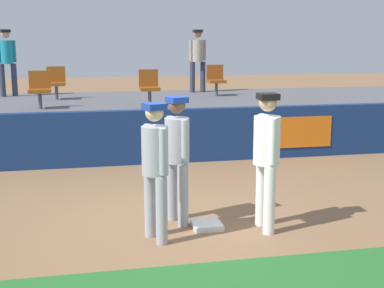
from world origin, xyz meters
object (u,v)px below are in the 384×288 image
seat_back_left (56,81)px  seat_back_right (216,78)px  seat_front_center (149,85)px  first_base (207,225)px  seat_front_left (40,87)px  player_coach_visitor (177,151)px  spectator_capped (198,56)px  spectator_hooded (7,58)px  player_fielder_home (267,152)px  player_runner_visitor (155,162)px

seat_back_left → seat_back_right: same height
seat_back_left → seat_front_center: bearing=-39.6°
seat_back_left → first_base: bearing=-72.8°
first_base → seat_front_left: bearing=114.8°
player_coach_visitor → seat_back_right: (2.35, 7.00, 0.47)m
first_base → spectator_capped: 8.78m
seat_back_right → spectator_capped: 1.24m
first_base → seat_front_left: (-2.54, 5.50, 1.48)m
seat_front_center → seat_back_right: size_ratio=1.00×
player_coach_visitor → spectator_hooded: 8.68m
first_base → seat_front_left: size_ratio=0.48×
player_coach_visitor → seat_back_right: size_ratio=2.16×
seat_back_left → spectator_hooded: size_ratio=0.47×
player_fielder_home → player_runner_visitor: 1.54m
player_coach_visitor → first_base: bearing=32.0°
player_runner_visitor → player_coach_visitor: 0.71m
player_runner_visitor → seat_front_center: size_ratio=2.15×
player_coach_visitor → seat_front_center: 5.23m
first_base → player_runner_visitor: 1.29m
first_base → seat_back_left: bearing=107.2°
player_runner_visitor → seat_back_right: 8.09m
player_fielder_home → player_runner_visitor: size_ratio=1.05×
player_fielder_home → seat_back_left: same height
player_coach_visitor → spectator_capped: bearing=146.8°
player_coach_visitor → seat_back_left: (-1.89, 7.00, 0.47)m
first_base → spectator_capped: size_ratio=0.22×
first_base → player_fielder_home: (0.78, -0.20, 1.05)m
player_fielder_home → spectator_capped: spectator_capped is taller
spectator_capped → player_runner_visitor: bearing=70.0°
player_fielder_home → spectator_capped: (0.94, 8.56, 1.00)m
player_runner_visitor → seat_front_left: bearing=177.2°
player_fielder_home → seat_front_center: size_ratio=2.25×
seat_front_center → seat_back_right: 2.74m
seat_front_left → spectator_capped: bearing=33.9°
player_coach_visitor → seat_back_right: bearing=142.7°
spectator_hooded → spectator_capped: size_ratio=0.99×
player_runner_visitor → seat_back_right: size_ratio=2.15×
player_fielder_home → player_coach_visitor: bearing=-112.7°
player_runner_visitor → seat_front_center: seat_front_center is taller
player_fielder_home → seat_back_right: same height
player_coach_visitor → spectator_hooded: bearing=-177.0°
first_base → seat_front_center: size_ratio=0.48×
seat_front_center → spectator_capped: bearing=57.9°
player_runner_visitor → spectator_hooded: (-2.80, 8.60, 1.04)m
first_base → spectator_hooded: spectator_hooded is taller
player_fielder_home → seat_front_left: bearing=-149.2°
seat_back_right → player_runner_visitor: bearing=-109.9°
player_runner_visitor → seat_front_left: size_ratio=2.15×
player_fielder_home → spectator_hooded: bearing=-152.4°
player_fielder_home → spectator_capped: size_ratio=1.05×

